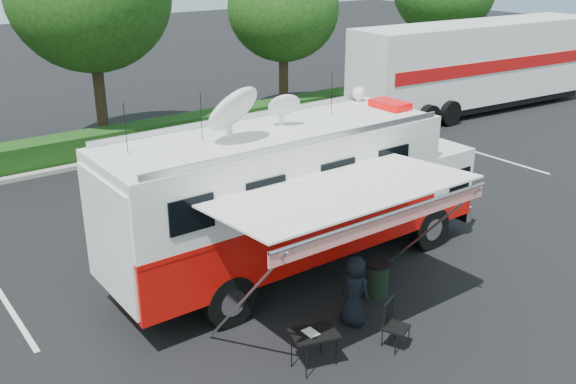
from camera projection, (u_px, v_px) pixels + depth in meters
name	position (u px, v px, depth m)	size (l,w,h in m)	color
ground_plane	(300.00, 267.00, 16.38)	(120.00, 120.00, 0.00)	black
back_border	(122.00, 18.00, 24.87)	(60.00, 6.14, 8.87)	#9E998E
stall_lines	(222.00, 232.00, 18.35)	(24.12, 5.50, 0.01)	silver
command_truck	(297.00, 193.00, 15.59)	(9.92, 2.73, 4.77)	black
awning	(349.00, 196.00, 12.61)	(5.42, 2.79, 3.27)	silver
person	(353.00, 323.00, 13.96)	(0.78, 0.51, 1.60)	black
folding_table	(314.00, 335.00, 12.29)	(1.04, 0.86, 0.77)	black
folding_chair	(392.00, 320.00, 13.00)	(0.62, 0.66, 0.99)	black
trash_bin	(377.00, 280.00, 14.88)	(0.57, 0.57, 0.86)	black
semi_trailer	(477.00, 65.00, 30.99)	(13.93, 4.00, 4.24)	white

